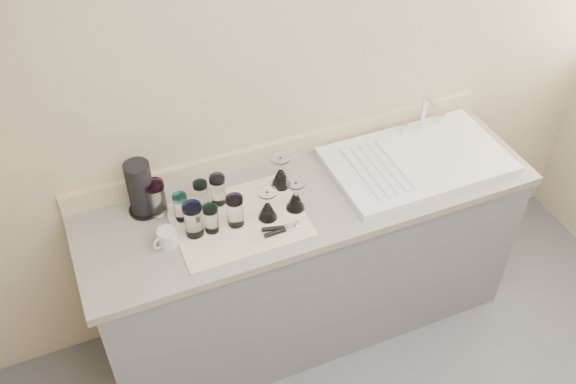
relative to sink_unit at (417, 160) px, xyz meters
name	(u,v)px	position (x,y,z in m)	size (l,w,h in m)	color
room_envelope	(514,304)	(-0.55, -1.20, 0.64)	(3.54, 3.50, 2.52)	#58585D
counter_unit	(307,261)	(-0.55, 0.00, -0.47)	(2.06, 0.62, 0.90)	slate
sink_unit	(417,160)	(0.00, 0.00, 0.00)	(0.82, 0.50, 0.22)	white
dish_towel	(239,220)	(-0.89, -0.04, -0.02)	(0.55, 0.42, 0.01)	white
tumbler_teal	(181,207)	(-1.11, 0.06, 0.05)	(0.06, 0.06, 0.13)	white
tumbler_cyan	(201,194)	(-1.01, 0.10, 0.05)	(0.06, 0.06, 0.13)	white
tumbler_purple	(218,190)	(-0.94, 0.10, 0.06)	(0.07, 0.07, 0.14)	white
tumbler_magenta	(193,220)	(-1.09, -0.04, 0.07)	(0.08, 0.08, 0.16)	white
tumbler_blue	(211,219)	(-1.02, -0.05, 0.05)	(0.06, 0.06, 0.13)	white
tumbler_lavender	(235,211)	(-0.91, -0.06, 0.06)	(0.07, 0.07, 0.14)	white
tumbler_extra	(156,198)	(-1.20, 0.14, 0.07)	(0.08, 0.08, 0.16)	white
goblet_back_right	(281,176)	(-0.65, 0.10, 0.04)	(0.09, 0.09, 0.16)	white
goblet_front_left	(268,209)	(-0.78, -0.07, 0.04)	(0.08, 0.08, 0.15)	white
goblet_front_right	(295,199)	(-0.65, -0.06, 0.04)	(0.08, 0.08, 0.15)	white
can_opener	(281,229)	(-0.76, -0.17, 0.00)	(0.16, 0.06, 0.02)	silver
white_mug	(167,238)	(-1.21, -0.06, 0.02)	(0.12, 0.10, 0.08)	silver
paper_towel_roll	(141,189)	(-1.25, 0.18, 0.11)	(0.14, 0.14, 0.26)	black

